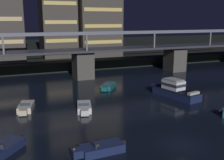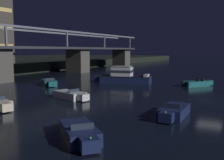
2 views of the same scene
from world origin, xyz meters
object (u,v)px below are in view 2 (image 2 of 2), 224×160
object	(u,v)px
cabin_cruiser_near_left	(124,77)
speedboat_mid_center	(71,95)
speedboat_near_center	(49,83)
speedboat_mid_right	(197,83)
speedboat_mid_left	(80,133)
speedboat_far_left	(174,111)

from	to	relation	value
cabin_cruiser_near_left	speedboat_mid_center	xyz separation A→B (m)	(-15.11, -1.15, -0.64)
speedboat_near_center	speedboat_mid_right	bearing A→B (deg)	-63.42
cabin_cruiser_near_left	speedboat_near_center	world-z (taller)	cabin_cruiser_near_left
speedboat_mid_left	speedboat_mid_center	distance (m)	13.61
speedboat_mid_center	speedboat_far_left	bearing A→B (deg)	-99.94
speedboat_near_center	speedboat_far_left	bearing A→B (deg)	-113.25
speedboat_mid_left	speedboat_mid_center	size ratio (longest dim) A/B	0.88
speedboat_mid_left	speedboat_far_left	distance (m)	8.82
speedboat_mid_center	speedboat_far_left	size ratio (longest dim) A/B	1.00
cabin_cruiser_near_left	speedboat_mid_right	world-z (taller)	cabin_cruiser_near_left
speedboat_near_center	speedboat_mid_left	world-z (taller)	same
speedboat_mid_left	speedboat_mid_center	world-z (taller)	same
speedboat_near_center	speedboat_mid_center	xyz separation A→B (m)	(-7.35, -9.91, 0.00)
speedboat_near_center	speedboat_mid_center	size ratio (longest dim) A/B	0.90
cabin_cruiser_near_left	speedboat_mid_center	world-z (taller)	cabin_cruiser_near_left
cabin_cruiser_near_left	speedboat_mid_right	bearing A→B (deg)	-78.99
cabin_cruiser_near_left	speedboat_far_left	bearing A→B (deg)	-142.38
speedboat_mid_right	speedboat_mid_left	bearing A→B (deg)	177.82
cabin_cruiser_near_left	speedboat_mid_right	xyz separation A→B (m)	(2.15, -11.07, -0.64)
cabin_cruiser_near_left	speedboat_mid_center	bearing A→B (deg)	-175.65
speedboat_mid_right	speedboat_mid_center	bearing A→B (deg)	150.12
speedboat_near_center	speedboat_mid_right	size ratio (longest dim) A/B	1.00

